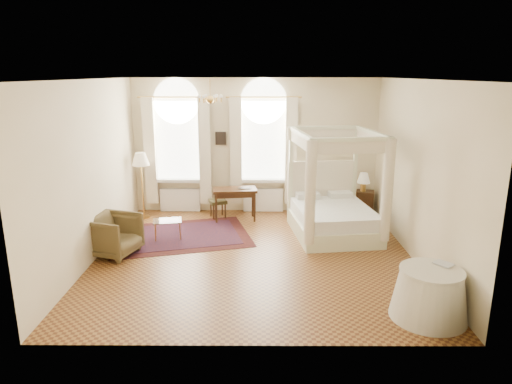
% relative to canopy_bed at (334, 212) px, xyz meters
% --- Properties ---
extents(ground, '(6.00, 6.00, 0.00)m').
position_rel_canopy_bed_xyz_m(ground, '(-1.69, -1.18, -0.51)').
color(ground, brown).
rests_on(ground, ground).
extents(room_walls, '(6.00, 6.00, 6.00)m').
position_rel_canopy_bed_xyz_m(room_walls, '(-1.69, -1.18, 1.47)').
color(room_walls, '#F5E1BB').
rests_on(room_walls, ground).
extents(window_left, '(1.62, 0.27, 3.29)m').
position_rel_canopy_bed_xyz_m(window_left, '(-3.59, 1.69, 0.98)').
color(window_left, white).
rests_on(window_left, room_walls).
extents(window_right, '(1.62, 0.27, 3.29)m').
position_rel_canopy_bed_xyz_m(window_right, '(-1.49, 1.69, 0.98)').
color(window_right, white).
rests_on(window_right, room_walls).
extents(chandelier, '(0.51, 0.45, 0.50)m').
position_rel_canopy_bed_xyz_m(chandelier, '(-2.59, 0.02, 2.40)').
color(chandelier, '#B98B3D').
rests_on(chandelier, room_walls).
extents(wall_pictures, '(2.54, 0.03, 0.39)m').
position_rel_canopy_bed_xyz_m(wall_pictures, '(-1.61, 1.79, 1.38)').
color(wall_pictures, black).
rests_on(wall_pictures, room_walls).
extents(canopy_bed, '(1.94, 2.27, 2.25)m').
position_rel_canopy_bed_xyz_m(canopy_bed, '(0.00, 0.00, 0.00)').
color(canopy_bed, beige).
rests_on(canopy_bed, ground).
extents(nightstand, '(0.50, 0.47, 0.60)m').
position_rel_canopy_bed_xyz_m(nightstand, '(1.01, 1.46, -0.21)').
color(nightstand, '#3A200F').
rests_on(nightstand, ground).
extents(nightstand_lamp, '(0.31, 0.31, 0.45)m').
position_rel_canopy_bed_xyz_m(nightstand_lamp, '(0.95, 1.45, 0.39)').
color(nightstand_lamp, '#B98B3D').
rests_on(nightstand_lamp, nightstand).
extents(writing_desk, '(1.08, 0.65, 0.77)m').
position_rel_canopy_bed_xyz_m(writing_desk, '(-2.18, 1.03, 0.14)').
color(writing_desk, '#3A200F').
rests_on(writing_desk, ground).
extents(laptop, '(0.37, 0.28, 0.03)m').
position_rel_canopy_bed_xyz_m(laptop, '(-1.95, 1.07, 0.27)').
color(laptop, black).
rests_on(laptop, writing_desk).
extents(stool, '(0.49, 0.49, 0.44)m').
position_rel_canopy_bed_xyz_m(stool, '(-2.60, 1.21, -0.15)').
color(stool, '#413C1C').
rests_on(stool, ground).
extents(armchair, '(1.10, 1.08, 0.80)m').
position_rel_canopy_bed_xyz_m(armchair, '(-4.39, -1.16, -0.11)').
color(armchair, '#4B3C20').
rests_on(armchair, ground).
extents(coffee_table, '(0.66, 0.52, 0.40)m').
position_rel_canopy_bed_xyz_m(coffee_table, '(-3.54, -0.25, -0.15)').
color(coffee_table, silver).
rests_on(coffee_table, ground).
extents(floor_lamp, '(0.41, 0.41, 1.60)m').
position_rel_canopy_bed_xyz_m(floor_lamp, '(-4.39, 1.18, 0.85)').
color(floor_lamp, '#B98B3D').
rests_on(floor_lamp, ground).
extents(oriental_rug, '(3.30, 2.72, 0.01)m').
position_rel_canopy_bed_xyz_m(oriental_rug, '(-3.29, -0.11, -0.50)').
color(oriental_rug, '#451510').
rests_on(oriental_rug, ground).
extents(side_table, '(1.08, 1.08, 0.74)m').
position_rel_canopy_bed_xyz_m(side_table, '(0.82, -3.46, -0.15)').
color(side_table, '#EEE5CF').
rests_on(side_table, ground).
extents(book, '(0.31, 0.32, 0.02)m').
position_rel_canopy_bed_xyz_m(book, '(0.97, -3.35, 0.24)').
color(book, black).
rests_on(book, side_table).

